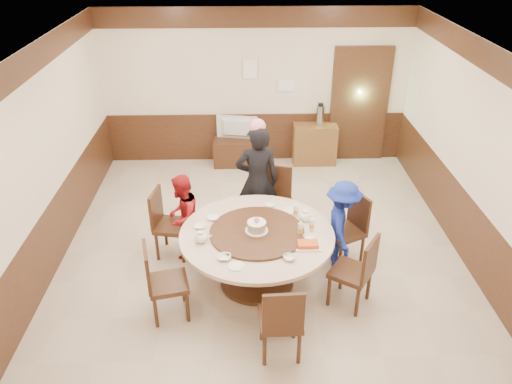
{
  "coord_description": "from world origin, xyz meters",
  "views": [
    {
      "loc": [
        -0.23,
        -5.76,
        4.16
      ],
      "look_at": [
        -0.09,
        -0.31,
        1.1
      ],
      "focal_mm": 35.0,
      "sensor_mm": 36.0,
      "label": 1
    }
  ],
  "objects_px": {
    "television": "(236,128)",
    "thermos": "(320,115)",
    "tv_stand": "(237,152)",
    "person_red": "(182,217)",
    "banquet_table": "(257,248)",
    "person_standing": "(257,181)",
    "shrimp_platter": "(308,245)",
    "person_blue": "(342,225)",
    "birthday_cake": "(257,226)",
    "side_cabinet": "(314,144)"
  },
  "relations": [
    {
      "from": "television",
      "to": "thermos",
      "type": "bearing_deg",
      "value": -169.11
    },
    {
      "from": "tv_stand",
      "to": "person_red",
      "type": "bearing_deg",
      "value": -103.97
    },
    {
      "from": "television",
      "to": "thermos",
      "type": "height_order",
      "value": "thermos"
    },
    {
      "from": "banquet_table",
      "to": "person_standing",
      "type": "height_order",
      "value": "person_standing"
    },
    {
      "from": "banquet_table",
      "to": "shrimp_platter",
      "type": "height_order",
      "value": "shrimp_platter"
    },
    {
      "from": "person_blue",
      "to": "television",
      "type": "relative_size",
      "value": 1.65
    },
    {
      "from": "banquet_table",
      "to": "thermos",
      "type": "distance_m",
      "value": 3.73
    },
    {
      "from": "banquet_table",
      "to": "person_blue",
      "type": "xyz_separation_m",
      "value": [
        1.11,
        0.35,
        0.08
      ]
    },
    {
      "from": "birthday_cake",
      "to": "shrimp_platter",
      "type": "distance_m",
      "value": 0.67
    },
    {
      "from": "television",
      "to": "shrimp_platter",
      "type": "bearing_deg",
      "value": 112.69
    },
    {
      "from": "shrimp_platter",
      "to": "tv_stand",
      "type": "xyz_separation_m",
      "value": [
        -0.86,
        3.77,
        -0.53
      ]
    },
    {
      "from": "tv_stand",
      "to": "television",
      "type": "distance_m",
      "value": 0.47
    },
    {
      "from": "shrimp_platter",
      "to": "television",
      "type": "xyz_separation_m",
      "value": [
        -0.86,
        3.77,
        -0.06
      ]
    },
    {
      "from": "side_cabinet",
      "to": "thermos",
      "type": "height_order",
      "value": "thermos"
    },
    {
      "from": "television",
      "to": "person_blue",
      "type": "bearing_deg",
      "value": 123.89
    },
    {
      "from": "person_standing",
      "to": "birthday_cake",
      "type": "relative_size",
      "value": 6.02
    },
    {
      "from": "banquet_table",
      "to": "person_red",
      "type": "xyz_separation_m",
      "value": [
        -0.98,
        0.65,
        0.07
      ]
    },
    {
      "from": "person_red",
      "to": "person_blue",
      "type": "relative_size",
      "value": 0.97
    },
    {
      "from": "television",
      "to": "side_cabinet",
      "type": "distance_m",
      "value": 1.5
    },
    {
      "from": "tv_stand",
      "to": "television",
      "type": "relative_size",
      "value": 1.13
    },
    {
      "from": "person_red",
      "to": "thermos",
      "type": "height_order",
      "value": "person_red"
    },
    {
      "from": "banquet_table",
      "to": "birthday_cake",
      "type": "distance_m",
      "value": 0.31
    },
    {
      "from": "person_red",
      "to": "side_cabinet",
      "type": "xyz_separation_m",
      "value": [
        2.16,
        2.85,
        -0.22
      ]
    },
    {
      "from": "birthday_cake",
      "to": "television",
      "type": "xyz_separation_m",
      "value": [
        -0.28,
        3.46,
        -0.13
      ]
    },
    {
      "from": "person_red",
      "to": "tv_stand",
      "type": "relative_size",
      "value": 1.41
    },
    {
      "from": "side_cabinet",
      "to": "person_blue",
      "type": "bearing_deg",
      "value": -91.17
    },
    {
      "from": "birthday_cake",
      "to": "tv_stand",
      "type": "height_order",
      "value": "birthday_cake"
    },
    {
      "from": "banquet_table",
      "to": "thermos",
      "type": "height_order",
      "value": "thermos"
    },
    {
      "from": "person_standing",
      "to": "person_blue",
      "type": "relative_size",
      "value": 1.37
    },
    {
      "from": "banquet_table",
      "to": "television",
      "type": "distance_m",
      "value": 3.48
    },
    {
      "from": "thermos",
      "to": "television",
      "type": "bearing_deg",
      "value": -178.88
    },
    {
      "from": "banquet_table",
      "to": "person_standing",
      "type": "bearing_deg",
      "value": 87.94
    },
    {
      "from": "person_standing",
      "to": "tv_stand",
      "type": "bearing_deg",
      "value": -85.2
    },
    {
      "from": "person_standing",
      "to": "side_cabinet",
      "type": "relative_size",
      "value": 2.11
    },
    {
      "from": "tv_stand",
      "to": "thermos",
      "type": "height_order",
      "value": "thermos"
    },
    {
      "from": "person_standing",
      "to": "thermos",
      "type": "distance_m",
      "value": 2.63
    },
    {
      "from": "tv_stand",
      "to": "side_cabinet",
      "type": "distance_m",
      "value": 1.46
    },
    {
      "from": "shrimp_platter",
      "to": "side_cabinet",
      "type": "bearing_deg",
      "value": 81.12
    },
    {
      "from": "person_blue",
      "to": "shrimp_platter",
      "type": "bearing_deg",
      "value": 145.08
    },
    {
      "from": "banquet_table",
      "to": "person_red",
      "type": "relative_size",
      "value": 1.58
    },
    {
      "from": "side_cabinet",
      "to": "shrimp_platter",
      "type": "bearing_deg",
      "value": -98.88
    },
    {
      "from": "thermos",
      "to": "shrimp_platter",
      "type": "bearing_deg",
      "value": -99.93
    },
    {
      "from": "person_red",
      "to": "person_standing",
      "type": "bearing_deg",
      "value": 132.37
    },
    {
      "from": "person_blue",
      "to": "television",
      "type": "bearing_deg",
      "value": 28.09
    },
    {
      "from": "side_cabinet",
      "to": "banquet_table",
      "type": "bearing_deg",
      "value": -108.65
    },
    {
      "from": "shrimp_platter",
      "to": "television",
      "type": "relative_size",
      "value": 0.4
    },
    {
      "from": "banquet_table",
      "to": "side_cabinet",
      "type": "height_order",
      "value": "banquet_table"
    },
    {
      "from": "banquet_table",
      "to": "television",
      "type": "xyz_separation_m",
      "value": [
        -0.28,
        3.46,
        0.18
      ]
    },
    {
      "from": "person_blue",
      "to": "television",
      "type": "distance_m",
      "value": 3.41
    },
    {
      "from": "birthday_cake",
      "to": "banquet_table",
      "type": "bearing_deg",
      "value": -48.66
    }
  ]
}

